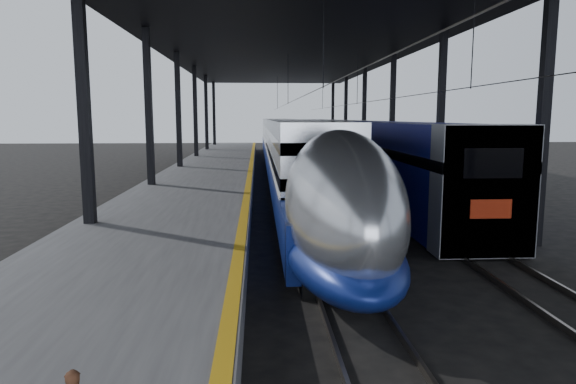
{
  "coord_description": "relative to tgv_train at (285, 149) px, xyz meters",
  "views": [
    {
      "loc": [
        -0.17,
        -12.2,
        4.49
      ],
      "look_at": [
        0.82,
        4.88,
        2.0
      ],
      "focal_mm": 32.0,
      "sensor_mm": 36.0,
      "label": 1
    }
  ],
  "objects": [
    {
      "name": "tgv_train",
      "position": [
        0.0,
        0.0,
        0.0
      ],
      "size": [
        3.02,
        65.2,
        4.33
      ],
      "color": "silver",
      "rests_on": "ground"
    },
    {
      "name": "canopy",
      "position": [
        -0.1,
        -8.66,
        7.09
      ],
      "size": [
        18.0,
        75.0,
        9.47
      ],
      "color": "black",
      "rests_on": "ground"
    },
    {
      "name": "second_train",
      "position": [
        5.0,
        1.68,
        0.14
      ],
      "size": [
        3.11,
        56.05,
        4.28
      ],
      "color": "navy",
      "rests_on": "ground"
    },
    {
      "name": "yellow_strip",
      "position": [
        -2.7,
        -8.66,
        -1.02
      ],
      "size": [
        0.3,
        80.0,
        0.01
      ],
      "primitive_type": "cube",
      "color": "gold",
      "rests_on": "platform"
    },
    {
      "name": "platform",
      "position": [
        -5.5,
        -8.66,
        -1.53
      ],
      "size": [
        6.0,
        80.0,
        1.0
      ],
      "primitive_type": "cube",
      "color": "#4C4C4F",
      "rests_on": "ground"
    },
    {
      "name": "ground",
      "position": [
        -2.0,
        -28.66,
        -2.03
      ],
      "size": [
        160.0,
        160.0,
        0.0
      ],
      "primitive_type": "plane",
      "color": "black",
      "rests_on": "ground"
    },
    {
      "name": "rails",
      "position": [
        2.5,
        -8.66,
        -1.95
      ],
      "size": [
        6.52,
        80.0,
        0.16
      ],
      "color": "slate",
      "rests_on": "ground"
    }
  ]
}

